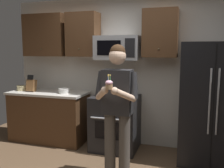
{
  "coord_description": "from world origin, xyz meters",
  "views": [
    {
      "loc": [
        1.05,
        -2.59,
        1.7
      ],
      "look_at": [
        0.07,
        0.48,
        1.25
      ],
      "focal_mm": 40.17,
      "sensor_mm": 36.0,
      "label": 1
    }
  ],
  "objects_px": {
    "microwave": "(118,48)",
    "bowl_small_colored": "(22,88)",
    "bowl_large_white": "(64,91)",
    "cupcake": "(109,84)",
    "knife_block": "(31,85)",
    "person": "(117,104)",
    "refrigerator": "(211,103)",
    "oven_range": "(115,122)"
  },
  "relations": [
    {
      "from": "bowl_large_white",
      "to": "knife_block",
      "type": "bearing_deg",
      "value": -179.9
    },
    {
      "from": "refrigerator",
      "to": "person",
      "type": "height_order",
      "value": "refrigerator"
    },
    {
      "from": "bowl_large_white",
      "to": "person",
      "type": "height_order",
      "value": "person"
    },
    {
      "from": "oven_range",
      "to": "cupcake",
      "type": "height_order",
      "value": "cupcake"
    },
    {
      "from": "microwave",
      "to": "cupcake",
      "type": "height_order",
      "value": "microwave"
    },
    {
      "from": "oven_range",
      "to": "cupcake",
      "type": "distance_m",
      "value": 1.51
    },
    {
      "from": "refrigerator",
      "to": "bowl_large_white",
      "type": "relative_size",
      "value": 9.27
    },
    {
      "from": "knife_block",
      "to": "bowl_large_white",
      "type": "bearing_deg",
      "value": 0.1
    },
    {
      "from": "microwave",
      "to": "bowl_large_white",
      "type": "height_order",
      "value": "microwave"
    },
    {
      "from": "knife_block",
      "to": "person",
      "type": "relative_size",
      "value": 0.18
    },
    {
      "from": "knife_block",
      "to": "bowl_large_white",
      "type": "relative_size",
      "value": 1.65
    },
    {
      "from": "oven_range",
      "to": "refrigerator",
      "type": "height_order",
      "value": "refrigerator"
    },
    {
      "from": "refrigerator",
      "to": "bowl_small_colored",
      "type": "xyz_separation_m",
      "value": [
        -3.36,
        0.05,
        0.07
      ]
    },
    {
      "from": "bowl_large_white",
      "to": "bowl_small_colored",
      "type": "distance_m",
      "value": 0.92
    },
    {
      "from": "refrigerator",
      "to": "bowl_small_colored",
      "type": "distance_m",
      "value": 3.37
    },
    {
      "from": "refrigerator",
      "to": "oven_range",
      "type": "bearing_deg",
      "value": 178.5
    },
    {
      "from": "microwave",
      "to": "bowl_small_colored",
      "type": "height_order",
      "value": "microwave"
    },
    {
      "from": "bowl_large_white",
      "to": "cupcake",
      "type": "xyz_separation_m",
      "value": [
        1.24,
        -1.19,
        0.33
      ]
    },
    {
      "from": "knife_block",
      "to": "bowl_small_colored",
      "type": "bearing_deg",
      "value": 169.77
    },
    {
      "from": "oven_range",
      "to": "cupcake",
      "type": "xyz_separation_m",
      "value": [
        0.29,
        -1.22,
        0.83
      ]
    },
    {
      "from": "oven_range",
      "to": "refrigerator",
      "type": "distance_m",
      "value": 1.56
    },
    {
      "from": "refrigerator",
      "to": "bowl_small_colored",
      "type": "relative_size",
      "value": 9.05
    },
    {
      "from": "person",
      "to": "microwave",
      "type": "bearing_deg",
      "value": 106.19
    },
    {
      "from": "oven_range",
      "to": "microwave",
      "type": "xyz_separation_m",
      "value": [
        0.0,
        0.12,
        1.26
      ]
    },
    {
      "from": "bowl_small_colored",
      "to": "cupcake",
      "type": "bearing_deg",
      "value": -29.8
    },
    {
      "from": "refrigerator",
      "to": "bowl_large_white",
      "type": "distance_m",
      "value": 2.45
    },
    {
      "from": "cupcake",
      "to": "person",
      "type": "bearing_deg",
      "value": 90.0
    },
    {
      "from": "microwave",
      "to": "cupcake",
      "type": "bearing_deg",
      "value": -77.63
    },
    {
      "from": "person",
      "to": "cupcake",
      "type": "height_order",
      "value": "person"
    },
    {
      "from": "microwave",
      "to": "knife_block",
      "type": "distance_m",
      "value": 1.77
    },
    {
      "from": "bowl_large_white",
      "to": "microwave",
      "type": "bearing_deg",
      "value": 8.86
    },
    {
      "from": "person",
      "to": "refrigerator",
      "type": "bearing_deg",
      "value": 35.33
    },
    {
      "from": "person",
      "to": "bowl_large_white",
      "type": "bearing_deg",
      "value": 145.17
    },
    {
      "from": "bowl_small_colored",
      "to": "refrigerator",
      "type": "bearing_deg",
      "value": -0.9
    },
    {
      "from": "microwave",
      "to": "bowl_small_colored",
      "type": "distance_m",
      "value": 2.01
    },
    {
      "from": "bowl_small_colored",
      "to": "microwave",
      "type": "bearing_deg",
      "value": 3.25
    },
    {
      "from": "knife_block",
      "to": "bowl_large_white",
      "type": "distance_m",
      "value": 0.68
    },
    {
      "from": "microwave",
      "to": "bowl_small_colored",
      "type": "bearing_deg",
      "value": -176.75
    },
    {
      "from": "person",
      "to": "cupcake",
      "type": "bearing_deg",
      "value": -90.0
    },
    {
      "from": "microwave",
      "to": "cupcake",
      "type": "distance_m",
      "value": 1.44
    },
    {
      "from": "microwave",
      "to": "person",
      "type": "distance_m",
      "value": 1.28
    },
    {
      "from": "knife_block",
      "to": "bowl_small_colored",
      "type": "xyz_separation_m",
      "value": [
        -0.24,
        0.04,
        -0.07
      ]
    }
  ]
}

